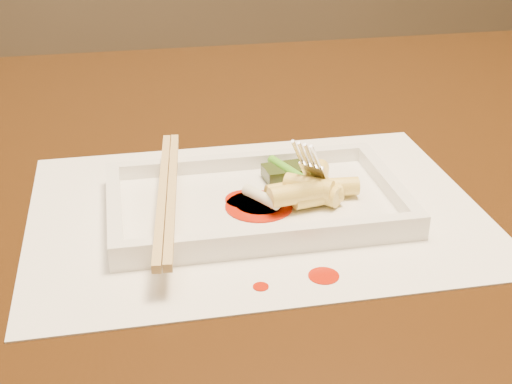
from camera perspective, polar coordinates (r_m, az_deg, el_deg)
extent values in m
cube|color=black|center=(0.74, -6.21, 0.59)|extent=(1.40, 0.90, 0.04)
cylinder|color=black|center=(1.41, 18.93, -4.46)|extent=(0.07, 0.07, 0.71)
cube|color=white|center=(0.64, 0.00, -1.50)|extent=(0.40, 0.30, 0.00)
cylinder|color=#B51905|center=(0.55, 5.44, -6.69)|extent=(0.02, 0.02, 0.00)
cylinder|color=#B51905|center=(0.53, 0.39, -7.58)|extent=(0.01, 0.01, 0.00)
cube|color=white|center=(0.64, 0.00, -1.12)|extent=(0.26, 0.16, 0.01)
cube|color=white|center=(0.70, -1.18, 2.47)|extent=(0.26, 0.01, 0.01)
cube|color=white|center=(0.57, 1.45, -3.57)|extent=(0.26, 0.01, 0.01)
cube|color=white|center=(0.62, -11.27, -1.24)|extent=(0.01, 0.14, 0.01)
cube|color=white|center=(0.66, 10.55, 0.70)|extent=(0.01, 0.14, 0.01)
cube|color=black|center=(0.67, 2.27, 1.57)|extent=(0.04, 0.03, 0.01)
cylinder|color=#EAEACC|center=(0.62, 0.43, -0.39)|extent=(0.03, 0.04, 0.01)
cylinder|color=#3D9918|center=(0.65, 3.27, 1.33)|extent=(0.04, 0.08, 0.01)
cube|color=tan|center=(0.62, -7.48, -0.04)|extent=(0.03, 0.24, 0.01)
cube|color=tan|center=(0.62, -6.74, 0.02)|extent=(0.03, 0.24, 0.01)
cylinder|color=#B51905|center=(0.63, 0.24, -1.14)|extent=(0.06, 0.06, 0.00)
cylinder|color=#B51905|center=(0.64, -0.87, -0.60)|extent=(0.04, 0.04, 0.00)
cylinder|color=#B51905|center=(0.63, 0.31, -0.92)|extent=(0.04, 0.04, 0.00)
cylinder|color=#F7E873|center=(0.62, 4.93, -0.35)|extent=(0.05, 0.02, 0.02)
cylinder|color=#F7E873|center=(0.63, 4.80, 0.03)|extent=(0.04, 0.04, 0.02)
cylinder|color=#F7E873|center=(0.63, 4.24, 0.43)|extent=(0.05, 0.04, 0.02)
cylinder|color=#F7E873|center=(0.64, 6.29, 0.40)|extent=(0.04, 0.02, 0.02)
cylinder|color=#F7E873|center=(0.63, 4.19, 0.09)|extent=(0.04, 0.02, 0.02)
cylinder|color=#F7E873|center=(0.61, 3.12, -0.16)|extent=(0.05, 0.03, 0.02)
cylinder|color=#F7E873|center=(0.66, 5.05, 1.14)|extent=(0.03, 0.05, 0.02)
cylinder|color=#F7E873|center=(0.63, 2.82, 0.16)|extent=(0.05, 0.02, 0.02)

